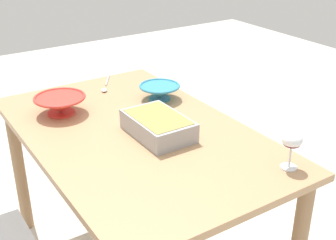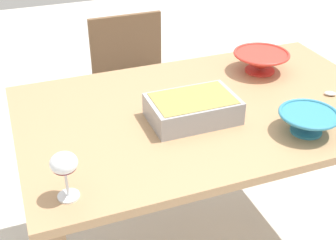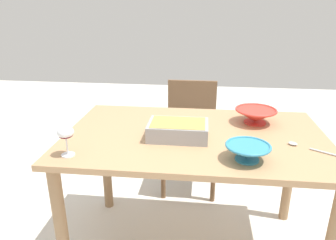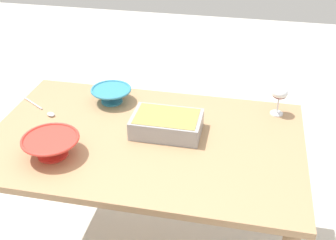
{
  "view_description": "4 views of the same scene",
  "coord_description": "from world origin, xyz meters",
  "px_view_note": "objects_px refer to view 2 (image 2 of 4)",
  "views": [
    {
      "loc": [
        -1.51,
        0.81,
        1.62
      ],
      "look_at": [
        -0.12,
        -0.09,
        0.84
      ],
      "focal_mm": 48.1,
      "sensor_mm": 36.0,
      "label": 1
    },
    {
      "loc": [
        -0.65,
        -1.31,
        1.59
      ],
      "look_at": [
        -0.19,
        -0.08,
        0.79
      ],
      "focal_mm": 48.62,
      "sensor_mm": 36.0,
      "label": 2
    },
    {
      "loc": [
        0.03,
        -1.56,
        1.42
      ],
      "look_at": [
        -0.14,
        -0.02,
        0.84
      ],
      "focal_mm": 33.93,
      "sensor_mm": 36.0,
      "label": 3
    },
    {
      "loc": [
        -0.41,
        1.46,
        1.8
      ],
      "look_at": [
        -0.09,
        -0.07,
        0.82
      ],
      "focal_mm": 44.72,
      "sensor_mm": 36.0,
      "label": 4
    }
  ],
  "objects_px": {
    "dining_table": "(206,132)",
    "casserole_dish": "(193,108)",
    "small_bowl": "(261,61)",
    "chair": "(134,89)",
    "wine_glass": "(64,166)",
    "mixing_bowl": "(308,121)"
  },
  "relations": [
    {
      "from": "wine_glass",
      "to": "dining_table",
      "type": "bearing_deg",
      "value": 29.23
    },
    {
      "from": "dining_table",
      "to": "small_bowl",
      "type": "distance_m",
      "value": 0.42
    },
    {
      "from": "dining_table",
      "to": "casserole_dish",
      "type": "height_order",
      "value": "casserole_dish"
    },
    {
      "from": "dining_table",
      "to": "mixing_bowl",
      "type": "distance_m",
      "value": 0.39
    },
    {
      "from": "chair",
      "to": "wine_glass",
      "type": "distance_m",
      "value": 1.28
    },
    {
      "from": "chair",
      "to": "small_bowl",
      "type": "xyz_separation_m",
      "value": [
        0.39,
        -0.58,
        0.34
      ]
    },
    {
      "from": "mixing_bowl",
      "to": "dining_table",
      "type": "bearing_deg",
      "value": 131.62
    },
    {
      "from": "casserole_dish",
      "to": "chair",
      "type": "bearing_deg",
      "value": 87.73
    },
    {
      "from": "casserole_dish",
      "to": "mixing_bowl",
      "type": "distance_m",
      "value": 0.39
    },
    {
      "from": "dining_table",
      "to": "mixing_bowl",
      "type": "height_order",
      "value": "mixing_bowl"
    },
    {
      "from": "small_bowl",
      "to": "chair",
      "type": "bearing_deg",
      "value": 124.0
    },
    {
      "from": "chair",
      "to": "wine_glass",
      "type": "height_order",
      "value": "wine_glass"
    },
    {
      "from": "casserole_dish",
      "to": "small_bowl",
      "type": "height_order",
      "value": "small_bowl"
    },
    {
      "from": "dining_table",
      "to": "wine_glass",
      "type": "xyz_separation_m",
      "value": [
        -0.57,
        -0.32,
        0.21
      ]
    },
    {
      "from": "wine_glass",
      "to": "small_bowl",
      "type": "xyz_separation_m",
      "value": [
        0.91,
        0.52,
        -0.06
      ]
    },
    {
      "from": "casserole_dish",
      "to": "dining_table",
      "type": "bearing_deg",
      "value": 34.45
    },
    {
      "from": "wine_glass",
      "to": "small_bowl",
      "type": "distance_m",
      "value": 1.05
    },
    {
      "from": "dining_table",
      "to": "mixing_bowl",
      "type": "relative_size",
      "value": 6.85
    },
    {
      "from": "mixing_bowl",
      "to": "small_bowl",
      "type": "xyz_separation_m",
      "value": [
        0.1,
        0.47,
        0.01
      ]
    },
    {
      "from": "dining_table",
      "to": "small_bowl",
      "type": "relative_size",
      "value": 5.85
    },
    {
      "from": "chair",
      "to": "casserole_dish",
      "type": "bearing_deg",
      "value": -92.27
    },
    {
      "from": "dining_table",
      "to": "wine_glass",
      "type": "bearing_deg",
      "value": -150.77
    }
  ]
}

